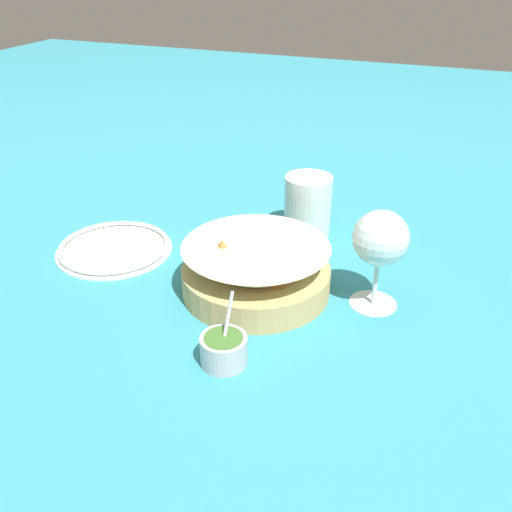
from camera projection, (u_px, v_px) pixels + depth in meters
ground_plane at (235, 290)px, 0.92m from camera, size 4.00×4.00×0.00m
food_basket at (256, 272)px, 0.90m from camera, size 0.24×0.24×0.10m
sauce_cup at (224, 349)px, 0.76m from camera, size 0.07×0.06×0.10m
wine_glass at (380, 241)px, 0.84m from camera, size 0.08×0.08×0.16m
beer_mug at (308, 207)px, 1.08m from camera, size 0.13×0.09×0.11m
side_plate at (114, 248)px, 1.03m from camera, size 0.21×0.21×0.01m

